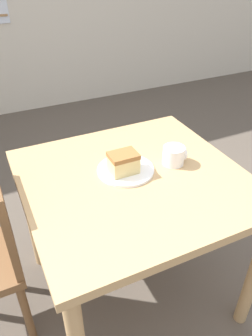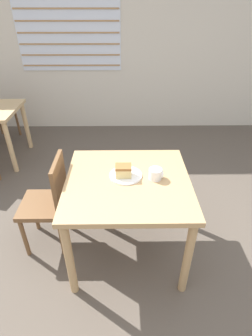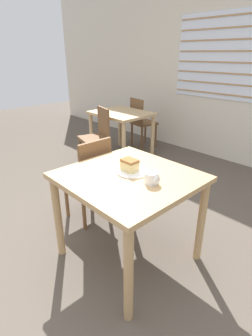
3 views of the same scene
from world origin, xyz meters
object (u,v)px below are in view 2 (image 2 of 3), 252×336
Objects in this scene: dining_table_near at (127,192)px; cake_slice at (123,171)px; coffee_mug at (155,174)px; chair_near_window at (49,201)px; plate at (125,175)px.

cake_slice is at bearing 126.88° from dining_table_near.
coffee_mug is (0.21, 0.02, 0.15)m from dining_table_near.
coffee_mug is at bearing 84.69° from chair_near_window.
cake_slice is (-0.03, 0.04, 0.17)m from dining_table_near.
plate is at bearing 45.08° from cake_slice.
chair_near_window reaches higher than coffee_mug.
plate is at bearing 105.45° from dining_table_near.
chair_near_window is at bearing 171.39° from dining_table_near.
chair_near_window reaches higher than cake_slice.
chair_near_window is 7.27× the size of cake_slice.
plate is at bearing 171.07° from coffee_mug.
coffee_mug is (0.84, -0.08, 0.32)m from chair_near_window.
chair_near_window reaches higher than dining_table_near.
dining_table_near is 0.25m from coffee_mug.
cake_slice is 1.13× the size of coffee_mug.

